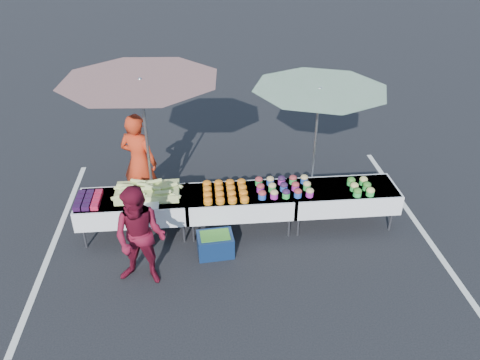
{
  "coord_description": "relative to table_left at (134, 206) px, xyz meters",
  "views": [
    {
      "loc": [
        -0.61,
        -6.67,
        5.02
      ],
      "look_at": [
        0.0,
        0.0,
        1.0
      ],
      "focal_mm": 35.0,
      "sensor_mm": 36.0,
      "label": 1
    }
  ],
  "objects": [
    {
      "name": "ground",
      "position": [
        1.8,
        0.0,
        -0.58
      ],
      "size": [
        80.0,
        80.0,
        0.0
      ],
      "primitive_type": "plane",
      "color": "black"
    },
    {
      "name": "stripe_left",
      "position": [
        -1.4,
        0.0,
        -0.58
      ],
      "size": [
        0.1,
        5.0,
        0.0
      ],
      "primitive_type": "cube",
      "color": "silver",
      "rests_on": "ground"
    },
    {
      "name": "stripe_right",
      "position": [
        5.0,
        0.0,
        -0.58
      ],
      "size": [
        0.1,
        5.0,
        0.0
      ],
      "primitive_type": "cube",
      "color": "silver",
      "rests_on": "ground"
    },
    {
      "name": "table_left",
      "position": [
        0.0,
        0.0,
        0.0
      ],
      "size": [
        1.86,
        0.81,
        0.75
      ],
      "color": "white",
      "rests_on": "ground"
    },
    {
      "name": "table_center",
      "position": [
        1.8,
        0.0,
        0.0
      ],
      "size": [
        1.86,
        0.81,
        0.75
      ],
      "color": "white",
      "rests_on": "ground"
    },
    {
      "name": "table_right",
      "position": [
        3.6,
        0.0,
        0.0
      ],
      "size": [
        1.86,
        0.81,
        0.75
      ],
      "color": "white",
      "rests_on": "ground"
    },
    {
      "name": "berry_punnets",
      "position": [
        -0.71,
        -0.06,
        0.21
      ],
      "size": [
        0.4,
        0.54,
        0.08
      ],
      "color": "black",
      "rests_on": "table_left"
    },
    {
      "name": "corn_pile",
      "position": [
        0.25,
        0.04,
        0.26
      ],
      "size": [
        1.16,
        0.57,
        0.26
      ],
      "color": "#D0E374",
      "rests_on": "table_left"
    },
    {
      "name": "plastic_bags",
      "position": [
        0.3,
        -0.3,
        0.19
      ],
      "size": [
        0.3,
        0.25,
        0.05
      ],
      "primitive_type": "cube",
      "color": "white",
      "rests_on": "table_left"
    },
    {
      "name": "carrot_bowls",
      "position": [
        1.55,
        -0.01,
        0.22
      ],
      "size": [
        0.75,
        0.69,
        0.11
      ],
      "color": "#C87316",
      "rests_on": "table_center"
    },
    {
      "name": "potato_cups",
      "position": [
        2.55,
        0.0,
        0.25
      ],
      "size": [
        0.94,
        0.58,
        0.16
      ],
      "color": "#254CB0",
      "rests_on": "table_right"
    },
    {
      "name": "bean_baskets",
      "position": [
        3.86,
        -0.1,
        0.24
      ],
      "size": [
        0.36,
        0.5,
        0.15
      ],
      "color": "green",
      "rests_on": "table_right"
    },
    {
      "name": "vendor",
      "position": [
        0.05,
        0.89,
        0.36
      ],
      "size": [
        0.81,
        0.69,
        1.88
      ],
      "primitive_type": "imported",
      "rotation": [
        0.0,
        0.0,
        2.73
      ],
      "color": "red",
      "rests_on": "ground"
    },
    {
      "name": "customer",
      "position": [
        0.24,
        -1.18,
        0.24
      ],
      "size": [
        0.93,
        0.8,
        1.64
      ],
      "primitive_type": "imported",
      "rotation": [
        0.0,
        0.0,
        -0.25
      ],
      "color": "maroon",
      "rests_on": "ground"
    },
    {
      "name": "umbrella_left",
      "position": [
        0.27,
        0.52,
        1.81
      ],
      "size": [
        3.26,
        3.26,
        2.64
      ],
      "rotation": [
        0.0,
        0.0,
        0.32
      ],
      "color": "black",
      "rests_on": "ground"
    },
    {
      "name": "umbrella_right",
      "position": [
        3.19,
        0.61,
        1.56
      ],
      "size": [
        2.41,
        2.41,
        2.36
      ],
      "rotation": [
        0.0,
        0.0,
        0.05
      ],
      "color": "black",
      "rests_on": "ground"
    },
    {
      "name": "storage_bin",
      "position": [
        1.34,
        -0.65,
        -0.39
      ],
      "size": [
        0.61,
        0.47,
        0.38
      ],
      "rotation": [
        0.0,
        0.0,
        0.08
      ],
      "color": "#0E2247",
      "rests_on": "ground"
    }
  ]
}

